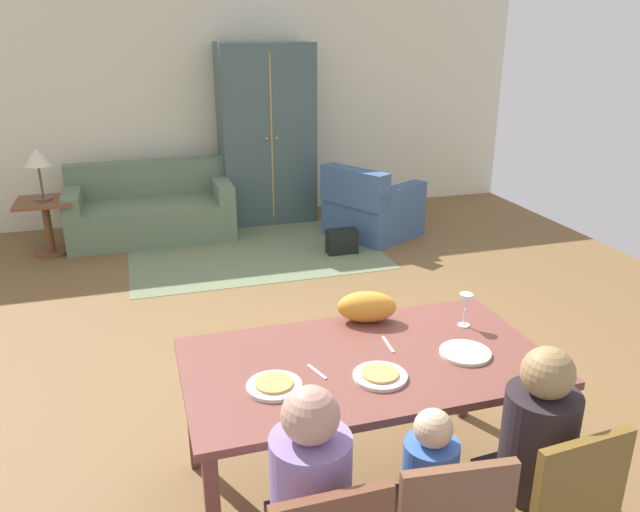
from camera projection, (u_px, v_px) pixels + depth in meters
The scene contains 22 objects.
ground_plane at pixel (305, 325), 5.03m from camera, with size 7.42×6.59×0.02m, color brown.
back_wall at pixel (230, 106), 7.56m from camera, with size 7.42×0.10×2.70m, color beige.
dining_table at pixel (366, 372), 3.02m from camera, with size 1.75×0.97×0.76m.
plate_near_man at pixel (274, 386), 2.76m from camera, with size 0.25×0.25×0.02m, color silver.
pizza_near_man at pixel (274, 383), 2.75m from camera, with size 0.17×0.17×0.01m, color #CF964A.
plate_near_child at pixel (380, 376), 2.83m from camera, with size 0.25×0.25×0.02m, color silver.
pizza_near_child at pixel (380, 373), 2.83m from camera, with size 0.17×0.17×0.01m, color #E09551.
plate_near_woman at pixel (465, 353), 3.04m from camera, with size 0.25×0.25×0.02m, color silver.
wine_glass at pixel (466, 303), 3.28m from camera, with size 0.07×0.07×0.19m.
fork at pixel (317, 372), 2.88m from camera, with size 0.02×0.15×0.01m, color silver.
knife at pixel (388, 344), 3.13m from camera, with size 0.01×0.17×0.01m, color silver.
person_child at pixel (424, 510), 2.51m from camera, with size 0.22×0.30×0.92m.
dining_chair_woman at pixel (554, 503), 2.47m from camera, with size 0.45×0.45×0.87m.
person_woman at pixel (527, 470), 2.61m from camera, with size 0.30×0.41×1.11m.
cat at pixel (367, 307), 3.35m from camera, with size 0.32×0.16×0.17m, color orange.
area_rug at pixel (255, 252), 6.63m from camera, with size 2.60×1.80×0.01m, color #6C7A58.
couch at pixel (151, 211), 7.02m from camera, with size 1.79×0.86×0.82m.
armchair at pixel (371, 209), 7.05m from camera, with size 1.16×1.16×0.82m.
armoire at pixel (267, 135), 7.41m from camera, with size 1.10×0.59×2.10m.
side_table at pixel (47, 219), 6.47m from camera, with size 0.56×0.56×0.58m.
table_lamp at pixel (37, 159), 6.25m from camera, with size 0.26×0.26×0.54m.
handbag at pixel (342, 242), 6.56m from camera, with size 0.32×0.16×0.26m, color black.
Camera 1 is at (-1.20, -3.67, 2.27)m, focal length 34.87 mm.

